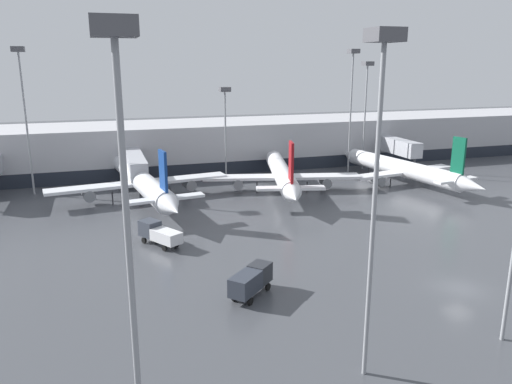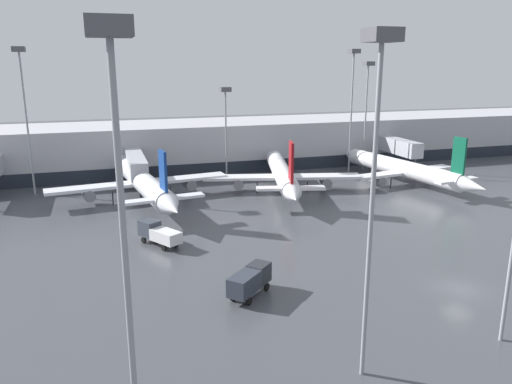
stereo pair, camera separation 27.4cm
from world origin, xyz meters
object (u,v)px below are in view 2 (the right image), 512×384
at_px(apron_light_mast_1, 377,119).
at_px(apron_light_mast_6, 367,86).
at_px(apron_light_mast_0, 353,79).
at_px(apron_light_mast_4, 117,146).
at_px(apron_light_mast_3, 226,106).
at_px(apron_light_mast_2, 22,83).
at_px(parked_jet_2, 282,174).
at_px(parked_jet_1, 140,180).
at_px(parked_jet_0, 404,169).
at_px(service_truck_1, 158,233).
at_px(service_truck_0, 250,280).

height_order(apron_light_mast_1, apron_light_mast_6, apron_light_mast_1).
xyz_separation_m(apron_light_mast_0, apron_light_mast_4, (-44.40, -63.06, -0.45)).
relative_size(apron_light_mast_0, apron_light_mast_3, 1.40).
bearing_deg(apron_light_mast_0, apron_light_mast_2, 179.92).
distance_m(parked_jet_2, apron_light_mast_1, 51.27).
bearing_deg(apron_light_mast_1, apron_light_mast_3, 84.74).
xyz_separation_m(parked_jet_1, apron_light_mast_2, (-15.94, 8.78, 14.20)).
xyz_separation_m(parked_jet_0, apron_light_mast_1, (-33.99, -46.64, 14.53)).
relative_size(service_truck_1, apron_light_mast_6, 0.30).
relative_size(parked_jet_2, service_truck_0, 6.49).
distance_m(parked_jet_0, service_truck_0, 50.38).
relative_size(parked_jet_0, service_truck_1, 5.47).
height_order(apron_light_mast_2, apron_light_mast_4, apron_light_mast_2).
height_order(parked_jet_2, service_truck_0, parked_jet_2).
bearing_deg(apron_light_mast_1, apron_light_mast_0, 63.17).
height_order(parked_jet_0, apron_light_mast_6, apron_light_mast_6).
bearing_deg(parked_jet_1, apron_light_mast_4, 167.15).
bearing_deg(apron_light_mast_6, service_truck_0, -128.74).
bearing_deg(service_truck_1, apron_light_mast_4, 140.79).
bearing_deg(apron_light_mast_0, apron_light_mast_4, -125.15).
bearing_deg(service_truck_1, apron_light_mast_0, -84.63).
bearing_deg(parked_jet_1, apron_light_mast_0, -85.63).
xyz_separation_m(parked_jet_1, apron_light_mast_3, (15.75, 9.16, 9.87)).
xyz_separation_m(service_truck_0, apron_light_mast_4, (-11.15, -18.31, 15.46)).
bearing_deg(apron_light_mast_3, parked_jet_0, -22.70).
relative_size(apron_light_mast_0, apron_light_mast_1, 1.02).
bearing_deg(apron_light_mast_0, apron_light_mast_3, 178.91).
xyz_separation_m(service_truck_0, apron_light_mast_2, (-22.45, 44.83, 15.86)).
bearing_deg(apron_light_mast_4, service_truck_0, 58.66).
relative_size(parked_jet_0, service_truck_0, 6.67).
height_order(service_truck_0, apron_light_mast_2, apron_light_mast_2).
distance_m(parked_jet_0, apron_light_mast_3, 32.73).
relative_size(parked_jet_2, apron_light_mast_3, 1.99).
bearing_deg(apron_light_mast_0, parked_jet_2, -149.30).
relative_size(parked_jet_2, service_truck_1, 5.33).
distance_m(parked_jet_2, apron_light_mast_2, 42.22).
bearing_deg(service_truck_1, parked_jet_2, -80.64).
bearing_deg(service_truck_0, parked_jet_1, 56.88).
bearing_deg(apron_light_mast_2, apron_light_mast_6, 1.63).
relative_size(parked_jet_0, parked_jet_1, 0.84).
bearing_deg(service_truck_1, apron_light_mast_2, -2.04).
relative_size(parked_jet_0, apron_light_mast_4, 1.51).
distance_m(parked_jet_1, apron_light_mast_4, 56.28).
bearing_deg(service_truck_0, parked_jet_0, -2.05).
distance_m(service_truck_1, apron_light_mast_2, 37.01).
relative_size(apron_light_mast_2, apron_light_mast_4, 1.03).
bearing_deg(apron_light_mast_6, apron_light_mast_0, -156.44).
relative_size(service_truck_0, apron_light_mast_2, 0.22).
bearing_deg(service_truck_1, apron_light_mast_6, -85.69).
bearing_deg(parked_jet_1, apron_light_mast_6, -84.53).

